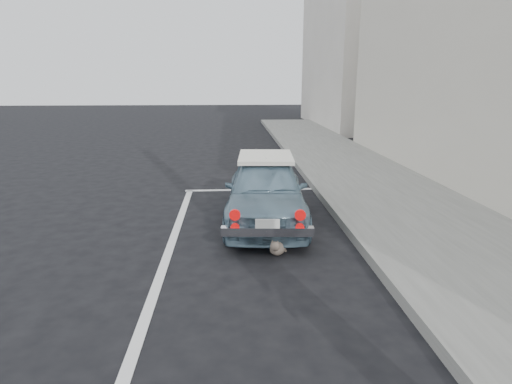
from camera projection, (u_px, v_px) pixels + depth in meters
sidewalk at (491, 271)px, 5.28m from camera, size 2.80×40.00×0.15m
building_far at (353, 47)px, 21.85m from camera, size 3.50×10.00×8.00m
pline_front at (253, 190)px, 9.48m from camera, size 3.00×0.12×0.01m
pline_side at (168, 253)px, 6.02m from camera, size 0.12×7.00×0.01m
retro_coupe at (266, 189)px, 7.29m from camera, size 1.55×3.38×1.12m
cat at (278, 246)px, 5.94m from camera, size 0.33×0.47×0.27m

